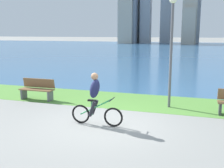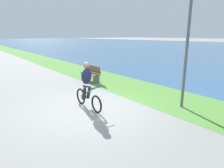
# 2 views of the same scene
# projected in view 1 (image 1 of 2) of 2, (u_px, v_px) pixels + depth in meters

# --- Properties ---
(ground_plane) EXTENTS (300.00, 300.00, 0.00)m
(ground_plane) POSITION_uv_depth(u_px,v_px,m) (104.00, 125.00, 8.44)
(ground_plane) COLOR gray
(grass_strip_bayside) EXTENTS (120.00, 2.80, 0.01)m
(grass_strip_bayside) POSITION_uv_depth(u_px,v_px,m) (128.00, 101.00, 11.39)
(grass_strip_bayside) COLOR #59933D
(grass_strip_bayside) RESTS_ON ground
(bay_water_surface) EXTENTS (300.00, 69.44, 0.00)m
(bay_water_surface) POSITION_uv_depth(u_px,v_px,m) (181.00, 50.00, 45.21)
(bay_water_surface) COLOR #386693
(bay_water_surface) RESTS_ON ground
(cyclist_lead) EXTENTS (1.69, 0.52, 1.65)m
(cyclist_lead) POSITION_uv_depth(u_px,v_px,m) (95.00, 99.00, 8.29)
(cyclist_lead) COLOR black
(cyclist_lead) RESTS_ON ground
(bench_near_path) EXTENTS (1.50, 0.47, 0.90)m
(bench_near_path) POSITION_uv_depth(u_px,v_px,m) (37.00, 89.00, 11.53)
(bench_near_path) COLOR brown
(bench_near_path) RESTS_ON ground
(lamppost_tall) EXTENTS (0.28, 0.28, 4.15)m
(lamppost_tall) POSITION_uv_depth(u_px,v_px,m) (172.00, 37.00, 9.93)
(lamppost_tall) COLOR #595960
(lamppost_tall) RESTS_ON ground
(city_skyline_far_shore) EXTENTS (20.05, 10.03, 26.58)m
(city_skyline_far_shore) POSITION_uv_depth(u_px,v_px,m) (154.00, 4.00, 69.65)
(city_skyline_far_shore) COLOR #ADA899
(city_skyline_far_shore) RESTS_ON ground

